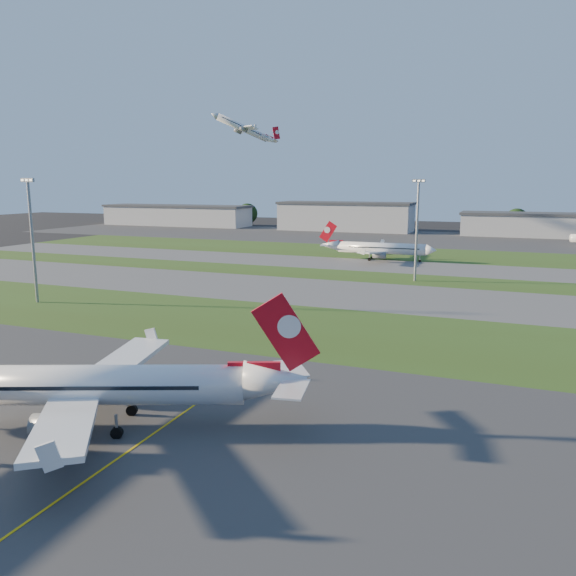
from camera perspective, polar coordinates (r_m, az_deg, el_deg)
The scene contains 21 objects.
ground at distance 57.31m, azimuth -22.15°, elevation -15.75°, with size 700.00×700.00×0.00m, color black.
apron_near at distance 57.31m, azimuth -22.15°, elevation -15.75°, with size 300.00×70.00×0.01m, color #333335.
grass_strip_a at distance 98.90m, azimuth -1.02°, elevation -3.89°, with size 300.00×34.00×0.01m, color #344A18.
taxiway_a at distance 129.27m, azimuth 4.58°, elevation -0.49°, with size 300.00×32.00×0.01m, color #515154.
grass_strip_b at distance 153.00m, azimuth 7.31°, elevation 1.18°, with size 300.00×18.00×0.01m, color #344A18.
taxiway_b at distance 174.18m, azimuth 9.10°, elevation 2.27°, with size 300.00×26.00×0.01m, color #515154.
grass_strip_c at distance 206.27m, azimuth 11.09°, elevation 3.48°, with size 300.00×40.00×0.01m, color #344A18.
apron_far at distance 265.19m, azimuth 13.47°, elevation 4.91°, with size 400.00×80.00×0.01m, color #333335.
yellow_line at distance 54.24m, azimuth -18.14°, elevation -17.03°, with size 0.25×60.00×0.02m, color gold.
airliner_parked at distance 61.34m, azimuth -19.51°, elevation -9.37°, with size 37.89×32.15×12.49m.
airliner_taxiing at distance 185.66m, azimuth 9.37°, elevation 3.98°, with size 35.62×30.24×11.12m.
airliner_departing at distance 267.78m, azimuth -4.59°, elevation 15.90°, with size 24.47×22.00×9.73m.
light_mast_west at distance 127.80m, azimuth -24.58°, elevation 5.18°, with size 3.20×0.70×25.80m.
light_mast_centre at distance 146.43m, azimuth 12.98°, elevation 6.42°, with size 3.20×0.70×25.80m.
hangar_far_west at distance 346.64m, azimuth -11.24°, elevation 7.27°, with size 91.80×23.00×12.20m.
hangar_west at distance 303.19m, azimuth 5.85°, elevation 7.26°, with size 71.40×23.00×15.20m.
hangar_east at distance 292.67m, azimuth 25.15°, elevation 5.82°, with size 81.60×23.00×11.20m.
tree_far_west at distance 380.04m, azimuth -15.31°, elevation 7.42°, with size 11.00×11.00×12.00m.
tree_west at distance 340.23m, azimuth -4.14°, elevation 7.55°, with size 12.10×12.10×13.20m.
tree_mid_west at distance 308.32m, azimuth 10.91°, elevation 6.85°, with size 9.90×9.90×10.80m.
tree_mid_east at distance 306.02m, azimuth 22.20°, elevation 6.42°, with size 11.55×11.55×12.60m.
Camera 1 is at (36.70, -36.48, 24.63)m, focal length 35.00 mm.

